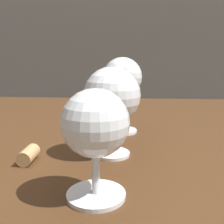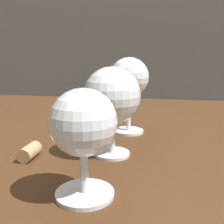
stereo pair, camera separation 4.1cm
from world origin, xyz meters
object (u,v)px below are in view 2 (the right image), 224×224
object	(u,v)px
wine_glass_amber	(83,126)
wine_glass_port	(127,79)
wine_glass_chardonnay	(112,97)
cork	(30,152)

from	to	relation	value
wine_glass_amber	wine_glass_port	xyz separation A→B (m)	(0.02, 0.26, 0.03)
wine_glass_chardonnay	cork	bearing A→B (deg)	-163.46
wine_glass_chardonnay	wine_glass_amber	bearing A→B (deg)	-94.07
wine_glass_amber	cork	distance (m)	0.16
wine_glass_chardonnay	wine_glass_port	bearing A→B (deg)	86.84
wine_glass_chardonnay	cork	xyz separation A→B (m)	(-0.12, -0.04, -0.08)
wine_glass_chardonnay	cork	world-z (taller)	wine_glass_chardonnay
wine_glass_amber	wine_glass_chardonnay	size ratio (longest dim) A/B	0.88
wine_glass_port	cork	world-z (taller)	wine_glass_port
wine_glass_amber	cork	xyz separation A→B (m)	(-0.11, 0.09, -0.07)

